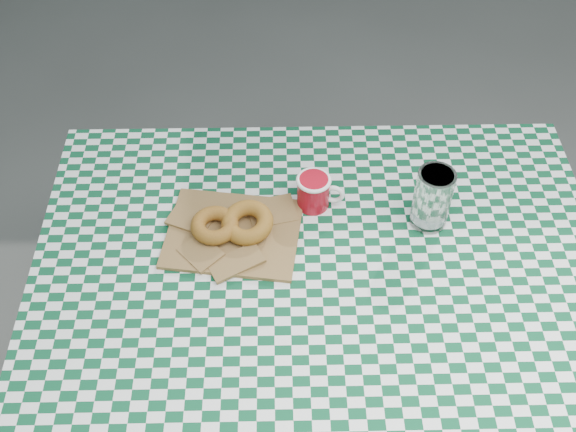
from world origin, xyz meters
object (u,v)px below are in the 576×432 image
object	(u,v)px
table	(315,350)
paper_bag	(233,233)
coffee_mug	(313,192)
drinking_glass	(432,199)

from	to	relation	value
table	paper_bag	xyz separation A→B (m)	(-0.18, 0.06, 0.39)
coffee_mug	drinking_glass	size ratio (longest dim) A/B	0.98
table	coffee_mug	xyz separation A→B (m)	(-0.01, 0.14, 0.42)
paper_bag	coffee_mug	world-z (taller)	coffee_mug
table	paper_bag	bearing A→B (deg)	162.53
table	paper_bag	size ratio (longest dim) A/B	4.21
paper_bag	drinking_glass	xyz separation A→B (m)	(0.42, 0.03, 0.06)
table	drinking_glass	world-z (taller)	drinking_glass
table	coffee_mug	distance (m)	0.44
table	coffee_mug	size ratio (longest dim) A/B	8.30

